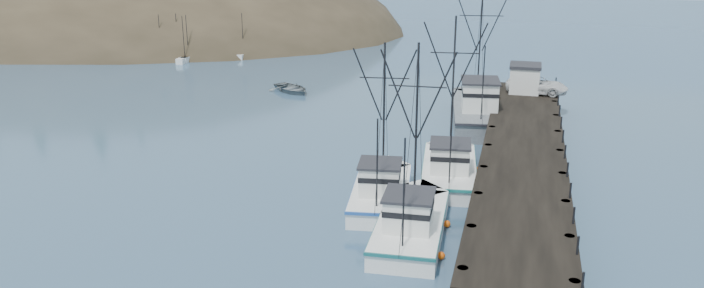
% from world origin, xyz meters
% --- Properties ---
extents(ground, '(400.00, 400.00, 0.00)m').
position_xyz_m(ground, '(0.00, 0.00, 0.00)').
color(ground, '#304E6C').
rests_on(ground, ground).
extents(pier, '(6.00, 44.00, 2.00)m').
position_xyz_m(pier, '(14.00, 16.00, 1.69)').
color(pier, black).
rests_on(pier, ground).
extents(headland, '(134.80, 78.00, 51.00)m').
position_xyz_m(headland, '(-74.95, 78.61, -4.55)').
color(headland, '#382D1E').
rests_on(headland, ground).
extents(moored_sailboats, '(20.78, 19.21, 6.35)m').
position_xyz_m(moored_sailboats, '(-35.87, 54.18, 0.33)').
color(moored_sailboats, white).
rests_on(moored_sailboats, ground).
extents(trawler_near, '(4.27, 11.73, 11.82)m').
position_xyz_m(trawler_near, '(7.71, 3.20, 0.82)').
color(trawler_near, white).
rests_on(trawler_near, ground).
extents(trawler_mid, '(4.82, 11.09, 10.95)m').
position_xyz_m(trawler_mid, '(4.89, 7.94, 0.82)').
color(trawler_mid, white).
rests_on(trawler_mid, ground).
extents(trawler_far, '(4.89, 11.97, 12.09)m').
position_xyz_m(trawler_far, '(8.81, 13.36, 0.82)').
color(trawler_far, white).
rests_on(trawler_far, ground).
extents(work_vessel, '(6.16, 15.33, 12.80)m').
position_xyz_m(work_vessel, '(9.64, 28.88, 1.23)').
color(work_vessel, slate).
rests_on(work_vessel, ground).
extents(pier_shed, '(3.00, 3.20, 2.80)m').
position_xyz_m(pier_shed, '(13.74, 34.00, 3.42)').
color(pier_shed, silver).
rests_on(pier_shed, pier).
extents(pickup_truck, '(6.25, 3.62, 1.64)m').
position_xyz_m(pickup_truck, '(14.97, 33.80, 2.82)').
color(pickup_truck, silver).
rests_on(pickup_truck, pier).
extents(motorboat, '(6.66, 6.42, 1.12)m').
position_xyz_m(motorboat, '(-11.31, 36.29, 0.00)').
color(motorboat, slate).
rests_on(motorboat, ground).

